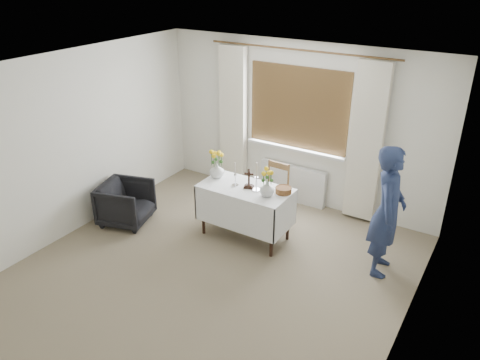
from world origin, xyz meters
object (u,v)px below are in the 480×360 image
at_px(armchair, 126,203).
at_px(flower_vase_right, 267,189).
at_px(altar_table, 245,212).
at_px(wooden_chair, 272,192).
at_px(person, 388,211).
at_px(flower_vase_left, 217,170).
at_px(wooden_cross, 249,179).

relative_size(armchair, flower_vase_right, 3.41).
relative_size(altar_table, wooden_chair, 1.48).
bearing_deg(wooden_chair, flower_vase_right, -65.29).
xyz_separation_m(armchair, person, (3.51, 0.81, 0.51)).
distance_m(altar_table, armchair, 1.78).
bearing_deg(flower_vase_left, wooden_cross, -5.71).
xyz_separation_m(altar_table, flower_vase_right, (0.36, -0.05, 0.48)).
xyz_separation_m(armchair, wooden_cross, (1.73, 0.59, 0.59)).
height_order(person, flower_vase_right, person).
xyz_separation_m(altar_table, flower_vase_left, (-0.51, 0.07, 0.49)).
xyz_separation_m(person, flower_vase_right, (-1.47, -0.28, 0.04)).
distance_m(altar_table, flower_vase_left, 0.71).
bearing_deg(armchair, flower_vase_left, -77.67).
bearing_deg(wooden_cross, flower_vase_left, 154.70).
bearing_deg(person, altar_table, 87.47).
bearing_deg(altar_table, flower_vase_right, -8.66).
distance_m(wooden_chair, flower_vase_left, 0.94).
relative_size(altar_table, flower_vase_left, 5.81).
height_order(person, flower_vase_left, person).
relative_size(armchair, wooden_cross, 2.52).
bearing_deg(flower_vase_left, flower_vase_right, -8.29).
xyz_separation_m(wooden_chair, armchair, (-1.74, -1.26, -0.11)).
relative_size(wooden_chair, armchair, 1.22).
bearing_deg(armchair, person, -93.60).
bearing_deg(flower_vase_right, armchair, -165.63).
distance_m(person, flower_vase_right, 1.50).
bearing_deg(flower_vase_left, person, 3.85).
distance_m(wooden_chair, flower_vase_right, 0.91).
relative_size(person, flower_vase_right, 8.20).
bearing_deg(person, flower_vase_right, 91.22).
bearing_deg(person, armchair, 93.26).
relative_size(altar_table, armchair, 1.80).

